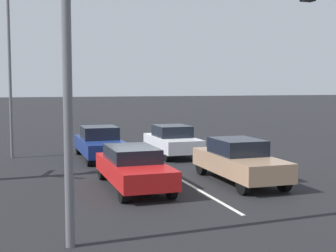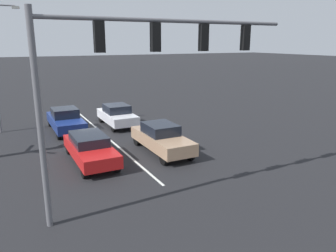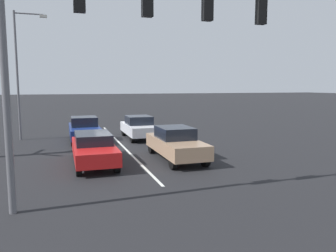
% 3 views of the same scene
% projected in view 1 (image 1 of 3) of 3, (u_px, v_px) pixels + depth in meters
% --- Properties ---
extents(ground_plane, '(240.00, 240.00, 0.00)m').
position_uv_depth(ground_plane, '(139.00, 156.00, 22.91)').
color(ground_plane, black).
extents(lane_stripe_left_divider, '(0.12, 17.04, 0.01)m').
position_uv_depth(lane_stripe_left_divider, '(154.00, 164.00, 20.52)').
color(lane_stripe_left_divider, silver).
rests_on(lane_stripe_left_divider, ground_plane).
extents(car_red_midlane_front, '(1.75, 4.75, 1.39)m').
position_uv_depth(car_red_midlane_front, '(133.00, 166.00, 15.76)').
color(car_red_midlane_front, red).
rests_on(car_red_midlane_front, ground_plane).
extents(car_tan_leftlane_front, '(1.74, 4.71, 1.55)m').
position_uv_depth(car_tan_leftlane_front, '(239.00, 160.00, 16.70)').
color(car_tan_leftlane_front, tan).
rests_on(car_tan_leftlane_front, ground_plane).
extents(car_navy_midlane_second, '(1.81, 4.78, 1.53)m').
position_uv_depth(car_navy_midlane_second, '(100.00, 143.00, 21.98)').
color(car_navy_midlane_second, navy).
rests_on(car_navy_midlane_second, ground_plane).
extents(car_white_leftlane_second, '(1.79, 4.22, 1.51)m').
position_uv_depth(car_white_leftlane_second, '(172.00, 140.00, 22.88)').
color(car_white_leftlane_second, silver).
rests_on(car_white_leftlane_second, ground_plane).
extents(traffic_signal_gantry, '(9.37, 0.37, 6.84)m').
position_uv_depth(traffic_signal_gantry, '(208.00, 7.00, 10.60)').
color(traffic_signal_gantry, slate).
rests_on(traffic_signal_gantry, ground_plane).
extents(street_lamp_right_shoulder, '(2.01, 0.24, 8.16)m').
position_uv_depth(street_lamp_right_shoulder, '(14.00, 59.00, 21.99)').
color(street_lamp_right_shoulder, slate).
rests_on(street_lamp_right_shoulder, ground_plane).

